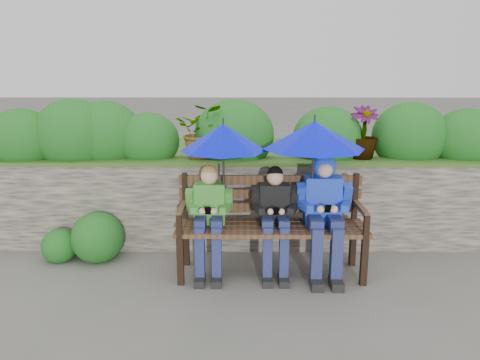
{
  "coord_description": "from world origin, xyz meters",
  "views": [
    {
      "loc": [
        0.03,
        -4.45,
        2.04
      ],
      "look_at": [
        0.0,
        0.1,
        0.95
      ],
      "focal_mm": 35.0,
      "sensor_mm": 36.0,
      "label": 1
    }
  ],
  "objects_px": {
    "umbrella_right": "(314,135)",
    "boy_right": "(324,205)",
    "boy_left": "(209,214)",
    "park_bench": "(271,218)",
    "boy_middle": "(275,214)",
    "umbrella_left": "(223,138)"
  },
  "relations": [
    {
      "from": "park_bench",
      "to": "umbrella_left",
      "type": "xyz_separation_m",
      "value": [
        -0.47,
        -0.03,
        0.82
      ]
    },
    {
      "from": "park_bench",
      "to": "boy_left",
      "type": "bearing_deg",
      "value": -172.08
    },
    {
      "from": "park_bench",
      "to": "boy_left",
      "type": "xyz_separation_m",
      "value": [
        -0.61,
        -0.09,
        0.08
      ]
    },
    {
      "from": "boy_middle",
      "to": "umbrella_left",
      "type": "relative_size",
      "value": 1.3
    },
    {
      "from": "boy_left",
      "to": "boy_right",
      "type": "distance_m",
      "value": 1.13
    },
    {
      "from": "boy_left",
      "to": "boy_right",
      "type": "height_order",
      "value": "boy_right"
    },
    {
      "from": "boy_right",
      "to": "umbrella_right",
      "type": "bearing_deg",
      "value": 166.6
    },
    {
      "from": "park_bench",
      "to": "boy_middle",
      "type": "relative_size",
      "value": 1.71
    },
    {
      "from": "umbrella_right",
      "to": "boy_right",
      "type": "bearing_deg",
      "value": -13.4
    },
    {
      "from": "boy_left",
      "to": "umbrella_left",
      "type": "height_order",
      "value": "umbrella_left"
    },
    {
      "from": "boy_middle",
      "to": "boy_right",
      "type": "xyz_separation_m",
      "value": [
        0.48,
        0.0,
        0.1
      ]
    },
    {
      "from": "boy_left",
      "to": "umbrella_right",
      "type": "distance_m",
      "value": 1.28
    },
    {
      "from": "boy_left",
      "to": "umbrella_right",
      "type": "bearing_deg",
      "value": 1.72
    },
    {
      "from": "boy_middle",
      "to": "umbrella_left",
      "type": "distance_m",
      "value": 0.91
    },
    {
      "from": "boy_right",
      "to": "umbrella_right",
      "type": "height_order",
      "value": "umbrella_right"
    },
    {
      "from": "boy_left",
      "to": "park_bench",
      "type": "bearing_deg",
      "value": 7.92
    },
    {
      "from": "park_bench",
      "to": "boy_left",
      "type": "distance_m",
      "value": 0.62
    },
    {
      "from": "umbrella_left",
      "to": "umbrella_right",
      "type": "distance_m",
      "value": 0.87
    },
    {
      "from": "boy_right",
      "to": "umbrella_left",
      "type": "height_order",
      "value": "umbrella_left"
    },
    {
      "from": "boy_middle",
      "to": "umbrella_left",
      "type": "height_order",
      "value": "umbrella_left"
    },
    {
      "from": "umbrella_right",
      "to": "boy_middle",
      "type": "bearing_deg",
      "value": -175.41
    },
    {
      "from": "boy_left",
      "to": "boy_middle",
      "type": "xyz_separation_m",
      "value": [
        0.65,
        0.0,
        -0.01
      ]
    }
  ]
}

